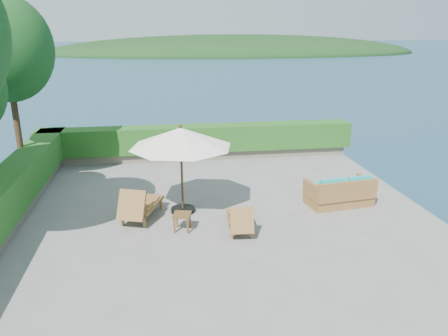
{
  "coord_description": "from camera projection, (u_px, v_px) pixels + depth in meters",
  "views": [
    {
      "loc": [
        -1.5,
        -11.25,
        4.99
      ],
      "look_at": [
        0.3,
        0.8,
        1.1
      ],
      "focal_mm": 35.0,
      "sensor_mm": 36.0,
      "label": 1
    }
  ],
  "objects": [
    {
      "name": "patio_umbrella",
      "position": [
        181.0,
        138.0,
        11.83
      ],
      "size": [
        3.31,
        3.31,
        2.55
      ],
      "rotation": [
        0.0,
        0.0,
        0.18
      ],
      "color": "black",
      "rests_on": "ground"
    },
    {
      "name": "offshore_island",
      "position": [
        235.0,
        53.0,
        148.66
      ],
      "size": [
        126.0,
        57.6,
        12.6
      ],
      "primitive_type": "ellipsoid",
      "color": "black",
      "rests_on": "ocean"
    },
    {
      "name": "lounge_right",
      "position": [
        240.0,
        219.0,
        11.16
      ],
      "size": [
        0.7,
        1.46,
        0.82
      ],
      "rotation": [
        0.0,
        0.0,
        -0.07
      ],
      "color": "olive",
      "rests_on": "ground"
    },
    {
      "name": "lounge_left",
      "position": [
        140.0,
        205.0,
        11.87
      ],
      "size": [
        1.27,
        1.89,
        1.01
      ],
      "rotation": [
        0.0,
        0.0,
        -0.35
      ],
      "color": "olive",
      "rests_on": "ground"
    },
    {
      "name": "hedge_far",
      "position": [
        199.0,
        138.0,
        17.34
      ],
      "size": [
        12.4,
        0.9,
        1.0
      ],
      "primitive_type": "cube",
      "color": "#184D16",
      "rests_on": "planter_wall_far"
    },
    {
      "name": "planter_wall_left",
      "position": [
        7.0,
        220.0,
        11.48
      ],
      "size": [
        0.6,
        12.0,
        0.36
      ],
      "primitive_type": "cube",
      "color": "gray",
      "rests_on": "ground"
    },
    {
      "name": "wicker_loveseat",
      "position": [
        340.0,
        193.0,
        12.86
      ],
      "size": [
        2.02,
        1.22,
        0.94
      ],
      "rotation": [
        0.0,
        0.0,
        0.13
      ],
      "color": "olive",
      "rests_on": "ground"
    },
    {
      "name": "hedge_left",
      "position": [
        3.0,
        197.0,
        11.28
      ],
      "size": [
        0.9,
        12.4,
        1.0
      ],
      "primitive_type": "cube",
      "color": "#184D16",
      "rests_on": "planter_wall_left"
    },
    {
      "name": "ground",
      "position": [
        218.0,
        214.0,
        12.33
      ],
      "size": [
        12.0,
        12.0,
        0.0
      ],
      "primitive_type": "plane",
      "color": "gray",
      "rests_on": "ground"
    },
    {
      "name": "tree_far",
      "position": [
        6.0,
        49.0,
        13.15
      ],
      "size": [
        2.8,
        2.8,
        6.03
      ],
      "color": "#412E19",
      "rests_on": "ground"
    },
    {
      "name": "side_table",
      "position": [
        182.0,
        217.0,
        11.22
      ],
      "size": [
        0.53,
        0.53,
        0.47
      ],
      "rotation": [
        0.0,
        0.0,
        -0.23
      ],
      "color": "brown",
      "rests_on": "ground"
    },
    {
      "name": "planter_wall_far",
      "position": [
        199.0,
        154.0,
        17.55
      ],
      "size": [
        12.0,
        0.6,
        0.36
      ],
      "primitive_type": "cube",
      "color": "gray",
      "rests_on": "ground"
    },
    {
      "name": "foundation",
      "position": [
        218.0,
        263.0,
        12.8
      ],
      "size": [
        12.0,
        12.0,
        3.0
      ],
      "primitive_type": "cube",
      "color": "#60594C",
      "rests_on": "ocean"
    },
    {
      "name": "ocean",
      "position": [
        218.0,
        305.0,
        13.24
      ],
      "size": [
        600.0,
        600.0,
        0.0
      ],
      "primitive_type": "plane",
      "color": "#193B4E",
      "rests_on": "ground"
    }
  ]
}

